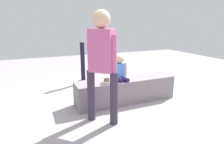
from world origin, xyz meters
TOP-DOWN VIEW (x-y plane):
  - ground_plane at (0.00, 0.00)m, footprint 12.00×12.00m
  - concrete_ledge at (0.00, 0.00)m, footprint 2.01×0.47m
  - child_seated at (-0.13, -0.00)m, footprint 0.28×0.34m
  - adult_standing at (-0.72, -0.60)m, footprint 0.40×0.40m
  - cake_plate at (-0.43, -0.03)m, footprint 0.22×0.22m
  - gift_bag at (0.70, 0.70)m, footprint 0.22×0.11m
  - railing_post at (-0.48, 1.51)m, footprint 0.36×0.36m
  - water_bottle_near_gift at (-0.76, 0.44)m, footprint 0.07×0.07m
  - water_bottle_far_side at (-0.04, 0.43)m, footprint 0.06×0.06m
  - party_cup_red at (-0.52, 0.48)m, footprint 0.07×0.07m
  - cake_box_white at (-0.46, 0.74)m, footprint 0.36×0.35m
  - handbag_black_leather at (0.45, 1.29)m, footprint 0.33×0.10m

SIDE VIEW (x-z plane):
  - ground_plane at x=0.00m, z-range 0.00..0.00m
  - party_cup_red at x=-0.52m, z-range 0.00..0.10m
  - cake_box_white at x=-0.46m, z-range 0.00..0.13m
  - water_bottle_far_side at x=-0.04m, z-range -0.01..0.20m
  - water_bottle_near_gift at x=-0.76m, z-range -0.01..0.23m
  - handbag_black_leather at x=0.45m, z-range -0.05..0.29m
  - gift_bag at x=0.70m, z-range -0.02..0.27m
  - concrete_ledge at x=0.00m, z-range 0.00..0.47m
  - railing_post at x=-0.48m, z-range -0.14..0.93m
  - cake_plate at x=-0.43m, z-range 0.46..0.52m
  - child_seated at x=-0.13m, z-range 0.44..0.92m
  - adult_standing at x=-0.72m, z-range 0.18..1.90m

